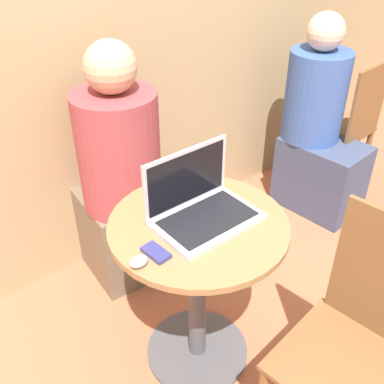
% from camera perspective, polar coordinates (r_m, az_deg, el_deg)
% --- Properties ---
extents(ground_plane, '(12.00, 12.00, 0.00)m').
position_cam_1_polar(ground_plane, '(2.11, 0.66, -19.56)').
color(ground_plane, '#B26042').
extents(back_wall, '(7.00, 0.05, 2.60)m').
position_cam_1_polar(back_wall, '(2.05, -16.58, 21.53)').
color(back_wall, tan).
rests_on(back_wall, ground_plane).
extents(round_table, '(0.65, 0.65, 0.72)m').
position_cam_1_polar(round_table, '(1.74, 0.76, -9.99)').
color(round_table, '#4C4C51').
rests_on(round_table, ground_plane).
extents(laptop, '(0.37, 0.25, 0.24)m').
position_cam_1_polar(laptop, '(1.58, 1.09, -1.81)').
color(laptop, '#B7B7BC').
rests_on(laptop, round_table).
extents(cell_phone, '(0.06, 0.10, 0.02)m').
position_cam_1_polar(cell_phone, '(1.46, -4.61, -7.67)').
color(cell_phone, navy).
rests_on(cell_phone, round_table).
extents(computer_mouse, '(0.06, 0.04, 0.04)m').
position_cam_1_polar(computer_mouse, '(1.42, -6.78, -8.75)').
color(computer_mouse, '#B2B2B7').
rests_on(computer_mouse, round_table).
extents(chair_empty, '(0.44, 0.44, 0.92)m').
position_cam_1_polar(chair_empty, '(1.63, 20.30, -17.85)').
color(chair_empty, brown).
rests_on(chair_empty, ground_plane).
extents(person_seated, '(0.40, 0.59, 1.23)m').
position_cam_1_polar(person_seated, '(2.19, -9.48, 0.55)').
color(person_seated, brown).
rests_on(person_seated, ground_plane).
extents(chair_background, '(0.43, 0.43, 0.88)m').
position_cam_1_polar(chair_background, '(3.01, 18.67, 7.68)').
color(chair_background, brown).
rests_on(chair_background, ground_plane).
extents(person_background, '(0.37, 0.55, 1.18)m').
position_cam_1_polar(person_background, '(2.80, 15.77, 7.07)').
color(person_background, '#3D4766').
rests_on(person_background, ground_plane).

